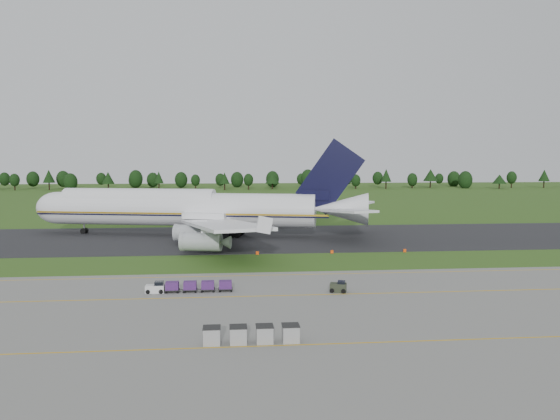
{
  "coord_description": "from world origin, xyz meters",
  "views": [
    {
      "loc": [
        -3.63,
        -87.53,
        16.75
      ],
      "look_at": [
        4.8,
        2.0,
        8.41
      ],
      "focal_mm": 35.0,
      "sensor_mm": 36.0,
      "label": 1
    }
  ],
  "objects": [
    {
      "name": "ground",
      "position": [
        0.0,
        0.0,
        0.0
      ],
      "size": [
        600.0,
        600.0,
        0.0
      ],
      "primitive_type": "plane",
      "color": "#2D4F17",
      "rests_on": "ground"
    },
    {
      "name": "apron",
      "position": [
        0.0,
        -34.0,
        0.03
      ],
      "size": [
        300.0,
        52.0,
        0.06
      ],
      "primitive_type": "cube",
      "color": "slate",
      "rests_on": "ground"
    },
    {
      "name": "taxiway",
      "position": [
        0.0,
        28.0,
        0.04
      ],
      "size": [
        300.0,
        40.0,
        0.08
      ],
      "primitive_type": "cube",
      "color": "black",
      "rests_on": "ground"
    },
    {
      "name": "apron_markings",
      "position": [
        0.0,
        -26.98,
        0.06
      ],
      "size": [
        300.0,
        30.2,
        0.01
      ],
      "color": "#CA950B",
      "rests_on": "apron"
    },
    {
      "name": "tree_line",
      "position": [
        -4.45,
        219.72,
        6.31
      ],
      "size": [
        532.01,
        22.73,
        11.68
      ],
      "color": "black",
      "rests_on": "ground"
    },
    {
      "name": "aircraft",
      "position": [
        -12.38,
        32.98,
        6.05
      ],
      "size": [
        75.8,
        71.75,
        21.2
      ],
      "color": "white",
      "rests_on": "ground"
    },
    {
      "name": "baggage_train",
      "position": [
        -8.87,
        -19.05,
        0.77
      ],
      "size": [
        10.88,
        1.39,
        1.34
      ],
      "color": "silver",
      "rests_on": "apron"
    },
    {
      "name": "utility_cart",
      "position": [
        10.03,
        -20.88,
        0.61
      ],
      "size": [
        2.31,
        1.76,
        1.12
      ],
      "color": "#282E20",
      "rests_on": "apron"
    },
    {
      "name": "uld_row",
      "position": [
        -1.68,
        -39.03,
        0.86
      ],
      "size": [
        8.8,
        1.6,
        1.59
      ],
      "color": "#949494",
      "rests_on": "apron"
    },
    {
      "name": "edge_markers",
      "position": [
        14.67,
        7.5,
        0.27
      ],
      "size": [
        27.23,
        0.3,
        0.6
      ],
      "color": "#FC4907",
      "rests_on": "ground"
    }
  ]
}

